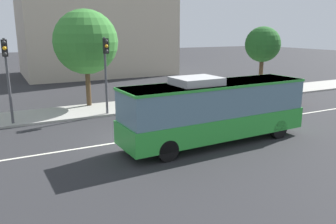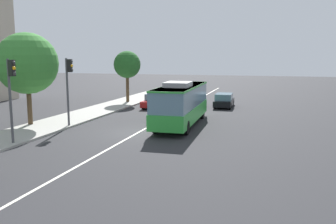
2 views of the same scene
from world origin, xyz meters
TOP-DOWN VIEW (x-y plane):
  - ground_plane at (0.00, 0.00)m, footprint 160.00×160.00m
  - sidewalk_kerb at (0.00, 7.45)m, footprint 80.00×3.93m
  - lane_centre_line at (0.00, 0.00)m, footprint 76.00×0.16m
  - transit_bus at (3.53, -2.21)m, footprint 10.08×2.85m
  - sedan_black at (14.60, -4.04)m, footprint 4.55×1.92m
  - sedan_red at (12.37, 2.89)m, footprint 4.53×1.88m
  - traffic_light_near_corner at (0.34, 5.65)m, footprint 0.32×0.62m
  - traffic_light_mid_block at (-5.53, 5.87)m, footprint 0.34×0.62m
  - street_tree_kerbside_left at (15.00, 7.15)m, footprint 3.08×3.08m
  - street_tree_kerbside_centre at (-0.10, 8.90)m, footprint 4.63×4.63m

SIDE VIEW (x-z plane):
  - ground_plane at x=0.00m, z-range 0.00..0.00m
  - lane_centre_line at x=0.00m, z-range 0.00..0.01m
  - sidewalk_kerb at x=0.00m, z-range 0.00..0.14m
  - sedan_black at x=14.60m, z-range -0.01..1.46m
  - sedan_red at x=12.37m, z-range -0.01..1.46m
  - transit_bus at x=3.53m, z-range 0.08..3.54m
  - traffic_light_near_corner at x=0.34m, z-range 0.96..6.16m
  - traffic_light_mid_block at x=-5.53m, z-range 0.96..6.16m
  - street_tree_kerbside_left at x=15.00m, z-range 1.40..7.36m
  - street_tree_kerbside_centre at x=-0.10m, z-range 1.23..8.36m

